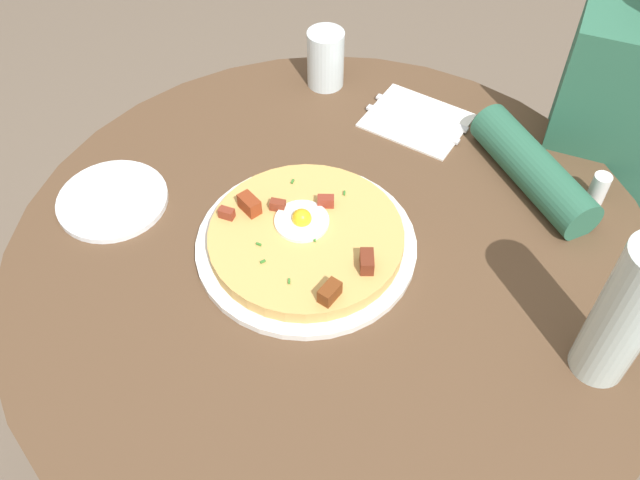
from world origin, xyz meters
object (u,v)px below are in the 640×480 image
Objects in this scene: dining_table at (332,312)px; knife at (421,113)px; bread_plate at (113,200)px; fork at (412,124)px; person_seated at (622,213)px; pizza_plate at (306,245)px; water_glass at (326,59)px; breakfast_pizza at (306,237)px; salt_shaker at (598,189)px; water_bottle at (625,315)px.

knife is (-0.03, -0.35, 0.17)m from dining_table.
bread_plate is 0.53m from fork.
person_seated is 0.69m from pizza_plate.
dining_table is 5.66× the size of bread_plate.
pizza_plate is at bearing 107.45° from water_glass.
person_seated is 0.65m from water_glass.
breakfast_pizza reaches higher than pizza_plate.
water_glass is (0.12, -0.39, 0.05)m from pizza_plate.
dining_table is 0.40m from bread_plate.
water_glass is at bearing 172.44° from fork.
knife is at bearing 172.62° from water_glass.
breakfast_pizza is 2.69× the size of water_glass.
breakfast_pizza is at bearing -174.88° from bread_plate.
fork is 0.33m from salt_shaker.
breakfast_pizza is at bearing -5.71° from water_bottle.
bread_plate is 0.46m from water_glass.
bread_plate is at bearing -125.18° from knife.
salt_shaker is at bearing -146.33° from breakfast_pizza.
bread_plate is at bearing 5.12° from pizza_plate.
breakfast_pizza is 0.47m from salt_shaker.
knife is at bearing 14.08° from person_seated.
salt_shaker is (-0.71, -0.29, 0.02)m from bread_plate.
pizza_plate is (0.48, 0.46, 0.20)m from person_seated.
knife is (0.40, 0.10, 0.20)m from person_seated.
knife reaches higher than dining_table.
fork and knife have the same top height.
person_seated is at bearing -135.96° from pizza_plate.
salt_shaker is (0.04, -0.30, -0.09)m from water_bottle.
person_seated is 3.43× the size of pizza_plate.
person_seated is 0.70m from breakfast_pizza.
water_bottle is (-0.43, 0.04, 0.09)m from breakfast_pizza.
bread_plate is 0.75× the size of water_bottle.
water_glass reaches higher than bread_plate.
bread_plate is at bearing 22.08° from salt_shaker.
water_bottle is (0.05, 0.50, 0.31)m from person_seated.
fork is at bearing 18.44° from person_seated.
pizza_plate is at bearing 44.04° from person_seated.
water_bottle reaches higher than water_glass.
person_seated is 0.60m from water_bottle.
dining_table is 4.26× the size of water_bottle.
dining_table is 0.63m from person_seated.
pizza_plate reaches higher than knife.
bread_plate is (0.32, 0.03, -0.02)m from breakfast_pizza.
fork is at bearing -101.68° from pizza_plate.
dining_table is at bearing -173.88° from bread_plate.
breakfast_pizza is 0.33m from fork.
dining_table is at bearing 45.97° from person_seated.
knife is at bearing 90.00° from fork.
bread_plate is (0.36, 0.04, 0.17)m from dining_table.
water_bottle is at bearing 178.91° from bread_plate.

